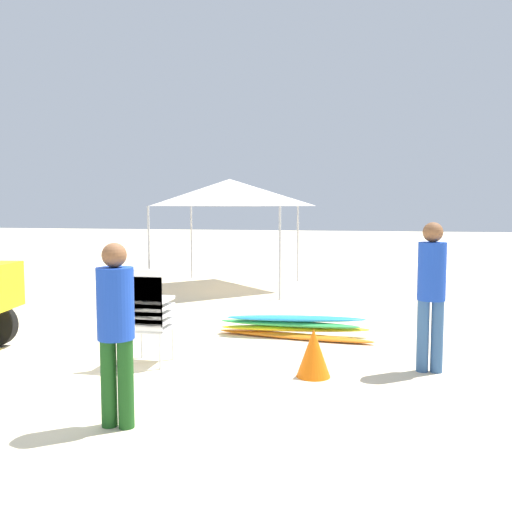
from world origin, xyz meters
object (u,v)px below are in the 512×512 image
at_px(surfboard_pile, 294,327).
at_px(traffic_cone_far, 313,353).
at_px(lifeguard_near_left, 431,286).
at_px(popup_canopy, 230,193).
at_px(stacked_plastic_chairs, 147,309).
at_px(lifeguard_near_center, 116,323).

relative_size(surfboard_pile, traffic_cone_far, 4.28).
bearing_deg(lifeguard_near_left, popup_canopy, 123.43).
bearing_deg(surfboard_pile, stacked_plastic_chairs, -130.54).
bearing_deg(stacked_plastic_chairs, traffic_cone_far, -0.53).
bearing_deg(lifeguard_near_center, popup_canopy, 97.77).
bearing_deg(stacked_plastic_chairs, lifeguard_near_center, -74.83).
xyz_separation_m(lifeguard_near_left, lifeguard_near_center, (-2.85, -2.23, -0.09)).
bearing_deg(lifeguard_near_left, surfboard_pile, 142.71).
bearing_deg(lifeguard_near_center, surfboard_pile, 73.58).
relative_size(stacked_plastic_chairs, surfboard_pile, 0.50).
bearing_deg(lifeguard_near_left, lifeguard_near_center, -141.94).
distance_m(surfboard_pile, lifeguard_near_center, 3.83).
bearing_deg(lifeguard_near_left, traffic_cone_far, -160.65).
relative_size(surfboard_pile, lifeguard_near_left, 1.36).
distance_m(lifeguard_near_left, traffic_cone_far, 1.57).
bearing_deg(traffic_cone_far, lifeguard_near_left, 19.35).
bearing_deg(lifeguard_near_center, stacked_plastic_chairs, 105.17).
height_order(stacked_plastic_chairs, lifeguard_near_center, lifeguard_near_center).
xyz_separation_m(lifeguard_near_center, popup_canopy, (-1.13, 8.26, 1.35)).
bearing_deg(surfboard_pile, popup_canopy, 115.13).
xyz_separation_m(stacked_plastic_chairs, popup_canopy, (-0.64, 6.47, 1.58)).
xyz_separation_m(stacked_plastic_chairs, lifeguard_near_center, (0.49, -1.79, 0.23)).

